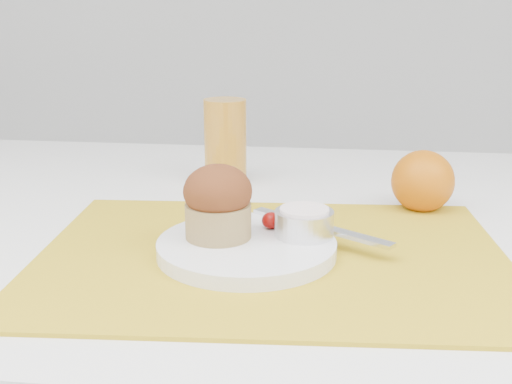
# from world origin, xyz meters

# --- Properties ---
(placemat) EXTENTS (0.52, 0.40, 0.00)m
(placemat) POSITION_xyz_m (0.05, -0.09, 0.75)
(placemat) COLOR gold
(placemat) RESTS_ON table
(plate) EXTENTS (0.24, 0.24, 0.02)m
(plate) POSITION_xyz_m (0.03, -0.10, 0.76)
(plate) COLOR white
(plate) RESTS_ON placemat
(ramekin) EXTENTS (0.08, 0.08, 0.03)m
(ramekin) POSITION_xyz_m (0.09, -0.07, 0.78)
(ramekin) COLOR silver
(ramekin) RESTS_ON plate
(cream) EXTENTS (0.06, 0.06, 0.01)m
(cream) POSITION_xyz_m (0.09, -0.07, 0.80)
(cream) COLOR white
(cream) RESTS_ON ramekin
(raspberry_near) EXTENTS (0.02, 0.02, 0.02)m
(raspberry_near) POSITION_xyz_m (0.05, -0.06, 0.78)
(raspberry_near) COLOR #580402
(raspberry_near) RESTS_ON plate
(raspberry_far) EXTENTS (0.02, 0.02, 0.02)m
(raspberry_far) POSITION_xyz_m (0.07, -0.05, 0.78)
(raspberry_far) COLOR #510210
(raspberry_far) RESTS_ON plate
(butter_knife) EXTENTS (0.16, 0.12, 0.00)m
(butter_knife) POSITION_xyz_m (0.10, -0.05, 0.77)
(butter_knife) COLOR silver
(butter_knife) RESTS_ON plate
(orange) EXTENTS (0.08, 0.08, 0.08)m
(orange) POSITION_xyz_m (0.23, 0.09, 0.79)
(orange) COLOR #C46106
(orange) RESTS_ON table
(juice_glass) EXTENTS (0.07, 0.07, 0.13)m
(juice_glass) POSITION_xyz_m (-0.05, 0.19, 0.81)
(juice_glass) COLOR #C38224
(juice_glass) RESTS_ON table
(muffin) EXTENTS (0.08, 0.08, 0.08)m
(muffin) POSITION_xyz_m (-0.01, -0.09, 0.81)
(muffin) COLOR #A3864F
(muffin) RESTS_ON plate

